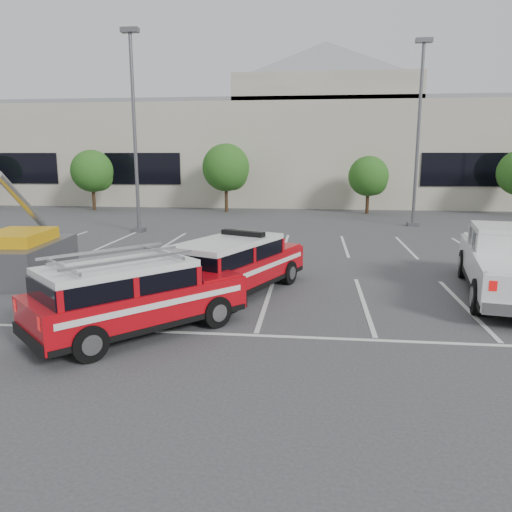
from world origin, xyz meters
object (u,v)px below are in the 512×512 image
Objects in this scene: fire_chief_suv at (236,269)px; ladder_suv at (134,301)px; tree_mid_left at (227,169)px; tree_left at (94,172)px; tree_mid_right at (370,178)px; utility_rig at (15,258)px; light_pole_mid at (418,134)px; convention_building at (303,147)px; light_pole_left at (135,132)px; white_pickup at (510,270)px.

ladder_suv is (-1.78, -3.62, 0.02)m from fire_chief_suv.
tree_mid_left is at bearing 137.62° from ladder_suv.
tree_left reaches higher than tree_mid_right.
tree_mid_left is 20.94m from utility_rig.
light_pole_mid is (11.91, -6.05, 2.14)m from tree_mid_left.
convention_building is at bearing 111.37° from fire_chief_suv.
fire_chief_suv is at bearing -105.86° from tree_mid_right.
tree_mid_left is 0.88× the size of fire_chief_suv.
convention_building is at bearing 116.57° from tree_mid_right.
tree_mid_left is (10.00, 0.00, 0.27)m from tree_left.
light_pole_mid is 1.86× the size of fire_chief_suv.
tree_mid_right is 16.72m from light_pole_left.
tree_mid_right is at bearing -63.43° from convention_building.
white_pickup is (7.93, 0.60, 0.05)m from fire_chief_suv.
light_pole_left is 16.48m from ladder_suv.
tree_mid_left is 0.71× the size of white_pickup.
convention_building is 18.11m from tree_left.
tree_left is 25.63m from fire_chief_suv.
light_pole_left reaches higher than ladder_suv.
tree_mid_right is at bearing 37.50° from light_pole_left.
tree_left is (-15.09, -9.82, -1.95)m from convention_building.
tree_left is 0.65× the size of white_pickup.
ladder_suv is at bearing -85.13° from tree_mid_left.
convention_building reaches higher than tree_mid_left.
utility_rig is (-13.61, -20.49, -1.79)m from tree_mid_right.
white_pickup is (14.93, -10.78, -4.39)m from light_pole_left.
convention_building is 31.62m from white_pickup.
tree_mid_right is 22.34m from fire_chief_suv.
fire_chief_suv is 0.81× the size of white_pickup.
white_pickup is at bearing -90.26° from light_pole_mid.
utility_rig is at bearing -170.14° from white_pickup.
utility_rig is at bearing -72.68° from tree_left.
tree_mid_right is at bearing 107.52° from light_pole_mid.
utility_rig is at bearing -106.02° from convention_building.
utility_rig is at bearing -163.54° from fire_chief_suv.
tree_mid_left is at bearing 0.00° from tree_left.
utility_rig is (-3.61, -20.49, -2.33)m from tree_mid_left.
light_pole_left is (6.91, -10.05, 2.41)m from tree_left.
light_pole_mid is at bearing 14.93° from light_pole_left.
fire_chief_suv is (-6.09, -21.43, -1.76)m from tree_mid_right.
tree_mid_left is 13.53m from light_pole_mid.
tree_mid_left is at bearing 153.08° from light_pole_mid.
utility_rig is (-0.52, -10.45, -4.47)m from light_pole_left.
tree_left is at bearing 124.52° from light_pole_left.
tree_left is at bearing 147.46° from white_pickup.
light_pole_left is at bearing -112.39° from convention_building.
white_pickup is 1.40× the size of ladder_suv.
white_pickup is at bearing -84.94° from tree_mid_right.
ladder_suv is (2.13, -25.04, -2.27)m from tree_mid_left.
tree_mid_left is at bearing 123.88° from fire_chief_suv.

